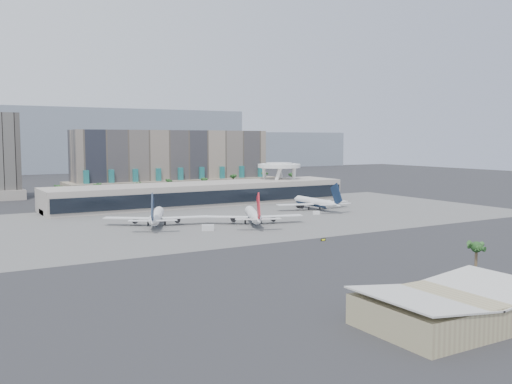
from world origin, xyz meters
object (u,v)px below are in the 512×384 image
airliner_centre (253,215)px  service_vehicle_a (208,228)px  airliner_left (156,216)px  airliner_right (315,202)px  taxiway_sign (323,240)px  service_vehicle_b (316,213)px

airliner_centre → service_vehicle_a: airliner_centre is taller
airliner_left → service_vehicle_a: airliner_left is taller
airliner_right → taxiway_sign: size_ratio=21.43×
airliner_left → airliner_centre: 41.03m
airliner_right → airliner_left: bearing=-170.6°
airliner_left → service_vehicle_b: size_ratio=13.63×
airliner_centre → airliner_left: bearing=179.9°
airliner_right → taxiway_sign: (-51.84, -74.91, -3.37)m
airliner_right → service_vehicle_b: (-11.16, -15.83, -3.02)m
service_vehicle_b → taxiway_sign: service_vehicle_b is taller
airliner_left → taxiway_sign: bearing=-34.4°
service_vehicle_b → airliner_centre: bearing=-140.4°
taxiway_sign → airliner_right: bearing=52.7°
taxiway_sign → airliner_left: bearing=118.1°
airliner_centre → taxiway_sign: 47.85m
airliner_left → service_vehicle_a: bearing=-35.9°
airliner_left → service_vehicle_b: airliner_left is taller
airliner_right → service_vehicle_a: size_ratio=9.01×
airliner_right → service_vehicle_a: (-77.43, -33.28, -2.63)m
airliner_left → airliner_right: 90.89m
service_vehicle_b → service_vehicle_a: bearing=-140.9°
airliner_centre → taxiway_sign: (1.05, -47.72, -3.43)m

